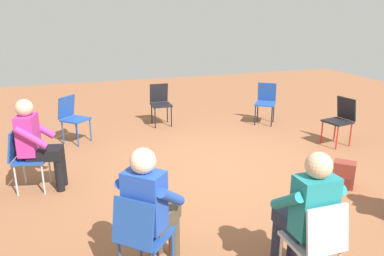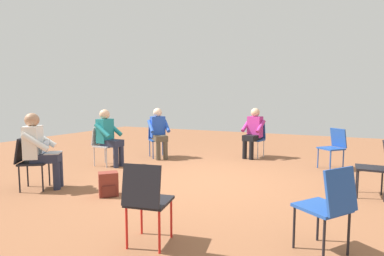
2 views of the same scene
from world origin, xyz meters
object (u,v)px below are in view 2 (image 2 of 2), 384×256
Objects in this scene: chair_south at (103,143)px; chair_southwest at (157,137)px; chair_north at (377,165)px; chair_west at (256,137)px; chair_southeast at (29,159)px; person_in_magenta at (253,130)px; chair_northwest at (334,145)px; person_in_teal at (108,134)px; person_in_blue at (159,130)px; backpack_near_laptop_user at (108,185)px; chair_northeast at (329,204)px; person_with_laptop at (40,147)px; chair_east at (146,198)px.

chair_south and chair_southwest have the same top height.
chair_west is at bearing 45.42° from chair_north.
person_in_magenta is (-4.19, 2.61, 0.20)m from chair_southeast.
chair_northwest is 1.00× the size of chair_west.
chair_west is (-2.45, 2.82, 0.00)m from chair_south.
person_in_magenta is (-2.25, -2.41, 0.20)m from chair_north.
person_in_teal is (-1.90, -0.01, 0.20)m from chair_southeast.
person_in_blue is 3.44× the size of backpack_near_laptop_user.
chair_northwest reaches higher than backpack_near_laptop_user.
backpack_near_laptop_user is (-0.49, -3.03, -0.34)m from chair_northeast.
person_in_magenta is (-0.48, -1.82, 0.20)m from chair_northwest.
person_with_laptop is at bearing 36.13° from person_in_blue.
chair_north is 4.82m from chair_southwest.
chair_northwest is 4.80m from person_in_teal.
backpack_near_laptop_user is at bearing 84.84° from chair_west.
person_with_laptop reaches higher than chair_southwest.
backpack_near_laptop_user is (-0.20, 1.23, -0.53)m from person_with_laptop.
person_with_laptop is (1.80, 0.32, 0.20)m from chair_south.
chair_northwest is 1.00× the size of chair_south.
person_with_laptop reaches higher than chair_northwest.
person_in_teal is at bearing 91.34° from chair_north.
person_in_blue reaches higher than chair_southeast.
chair_northwest is 3.97m from person_in_blue.
person_in_blue is at bearing 90.00° from chair_southwest.
person_in_blue is (-1.24, 0.51, 0.00)m from person_in_teal.
chair_north is at bearing 117.02° from chair_southwest.
chair_northeast is at bearing 80.88° from backpack_near_laptop_user.
person_with_laptop is at bearing 90.00° from chair_southeast.
chair_north is 2.22m from chair_northeast.
chair_east is 4.54m from person_in_blue.
chair_south reaches higher than backpack_near_laptop_user.
person_in_magenta is at bearing 81.80° from chair_east.
chair_west is at bearing 130.80° from chair_south.
person_with_laptop reaches higher than chair_south.
chair_south is (-2.09, -4.58, 0.00)m from chair_northeast.
chair_north is 4.01m from backpack_near_laptop_user.
person_with_laptop is (-0.10, 0.14, 0.20)m from chair_southeast.
chair_south is (0.04, -5.19, 0.00)m from chair_north.
chair_southeast is 1.91m from chair_south.
chair_south is at bearing -90.00° from person_in_teal.
person_in_magenta is (-4.09, 2.47, 0.00)m from person_with_laptop.
person_in_teal reaches higher than chair_northeast.
person_in_teal is 1.34m from person_in_blue.
chair_north is at bearing 76.42° from chair_southeast.
person_in_teal is (-2.09, -4.41, 0.20)m from chair_northeast.
chair_southwest is 0.69× the size of person_in_blue.
chair_south is 3.61m from person_in_magenta.
chair_northeast is at bearing 9.61° from chair_east.
person_with_laptop is at bearing 71.83° from chair_west.
chair_south and chair_west have the same top height.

